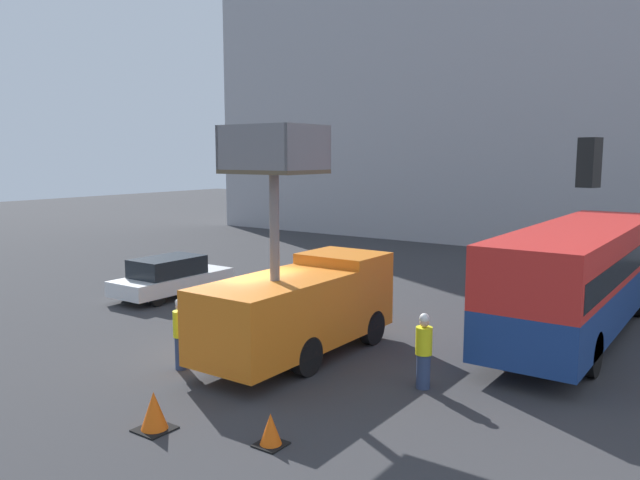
{
  "coord_description": "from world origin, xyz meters",
  "views": [
    {
      "loc": [
        11.08,
        -12.1,
        5.31
      ],
      "look_at": [
        1.46,
        1.53,
        3.03
      ],
      "focal_mm": 35.0,
      "sensor_mm": 36.0,
      "label": 1
    }
  ],
  "objects_px": {
    "utility_truck": "(300,302)",
    "road_worker_near_truck": "(181,334)",
    "parked_car_curbside": "(171,276)",
    "city_bus": "(581,271)",
    "road_worker_directing": "(424,351)",
    "traffic_cone_near_truck": "(271,430)",
    "traffic_cone_mid_road": "(154,412)"
  },
  "relations": [
    {
      "from": "traffic_cone_near_truck",
      "to": "traffic_cone_mid_road",
      "type": "height_order",
      "value": "traffic_cone_mid_road"
    },
    {
      "from": "city_bus",
      "to": "traffic_cone_near_truck",
      "type": "relative_size",
      "value": 18.33
    },
    {
      "from": "road_worker_near_truck",
      "to": "traffic_cone_mid_road",
      "type": "xyz_separation_m",
      "value": [
        2.22,
        -2.73,
        -0.54
      ]
    },
    {
      "from": "traffic_cone_mid_road",
      "to": "parked_car_curbside",
      "type": "xyz_separation_m",
      "value": [
        -8.67,
        8.1,
        0.39
      ]
    },
    {
      "from": "city_bus",
      "to": "road_worker_near_truck",
      "type": "distance_m",
      "value": 11.55
    },
    {
      "from": "city_bus",
      "to": "traffic_cone_near_truck",
      "type": "xyz_separation_m",
      "value": [
        -2.89,
        -10.74,
        -1.64
      ]
    },
    {
      "from": "traffic_cone_mid_road",
      "to": "parked_car_curbside",
      "type": "distance_m",
      "value": 11.87
    },
    {
      "from": "parked_car_curbside",
      "to": "city_bus",
      "type": "bearing_deg",
      "value": 14.01
    },
    {
      "from": "city_bus",
      "to": "traffic_cone_mid_road",
      "type": "bearing_deg",
      "value": 140.11
    },
    {
      "from": "road_worker_near_truck",
      "to": "traffic_cone_mid_road",
      "type": "height_order",
      "value": "road_worker_near_truck"
    },
    {
      "from": "utility_truck",
      "to": "city_bus",
      "type": "distance_m",
      "value": 8.45
    },
    {
      "from": "utility_truck",
      "to": "road_worker_directing",
      "type": "relative_size",
      "value": 3.52
    },
    {
      "from": "traffic_cone_near_truck",
      "to": "parked_car_curbside",
      "type": "distance_m",
      "value": 13.15
    },
    {
      "from": "city_bus",
      "to": "road_worker_directing",
      "type": "height_order",
      "value": "city_bus"
    },
    {
      "from": "city_bus",
      "to": "traffic_cone_mid_road",
      "type": "height_order",
      "value": "city_bus"
    },
    {
      "from": "traffic_cone_near_truck",
      "to": "parked_car_curbside",
      "type": "xyz_separation_m",
      "value": [
        -10.94,
        7.29,
        0.47
      ]
    },
    {
      "from": "road_worker_directing",
      "to": "traffic_cone_near_truck",
      "type": "xyz_separation_m",
      "value": [
        -1.03,
        -4.22,
        -0.59
      ]
    },
    {
      "from": "utility_truck",
      "to": "road_worker_near_truck",
      "type": "xyz_separation_m",
      "value": [
        -1.87,
        -2.42,
        -0.59
      ]
    },
    {
      "from": "city_bus",
      "to": "parked_car_curbside",
      "type": "xyz_separation_m",
      "value": [
        -13.83,
        -3.45,
        -1.16
      ]
    },
    {
      "from": "road_worker_directing",
      "to": "parked_car_curbside",
      "type": "distance_m",
      "value": 12.36
    },
    {
      "from": "utility_truck",
      "to": "traffic_cone_mid_road",
      "type": "relative_size",
      "value": 8.01
    },
    {
      "from": "road_worker_near_truck",
      "to": "utility_truck",
      "type": "bearing_deg",
      "value": -105.72
    },
    {
      "from": "road_worker_directing",
      "to": "traffic_cone_near_truck",
      "type": "relative_size",
      "value": 2.86
    },
    {
      "from": "road_worker_near_truck",
      "to": "traffic_cone_near_truck",
      "type": "xyz_separation_m",
      "value": [
        4.48,
        -1.92,
        -0.62
      ]
    },
    {
      "from": "traffic_cone_mid_road",
      "to": "road_worker_directing",
      "type": "bearing_deg",
      "value": 56.71
    },
    {
      "from": "utility_truck",
      "to": "road_worker_near_truck",
      "type": "height_order",
      "value": "utility_truck"
    },
    {
      "from": "city_bus",
      "to": "parked_car_curbside",
      "type": "height_order",
      "value": "city_bus"
    },
    {
      "from": "city_bus",
      "to": "traffic_cone_near_truck",
      "type": "height_order",
      "value": "city_bus"
    },
    {
      "from": "utility_truck",
      "to": "road_worker_near_truck",
      "type": "relative_size",
      "value": 3.42
    },
    {
      "from": "city_bus",
      "to": "road_worker_near_truck",
      "type": "relative_size",
      "value": 6.22
    },
    {
      "from": "road_worker_directing",
      "to": "parked_car_curbside",
      "type": "height_order",
      "value": "road_worker_directing"
    },
    {
      "from": "city_bus",
      "to": "road_worker_directing",
      "type": "distance_m",
      "value": 6.87
    }
  ]
}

